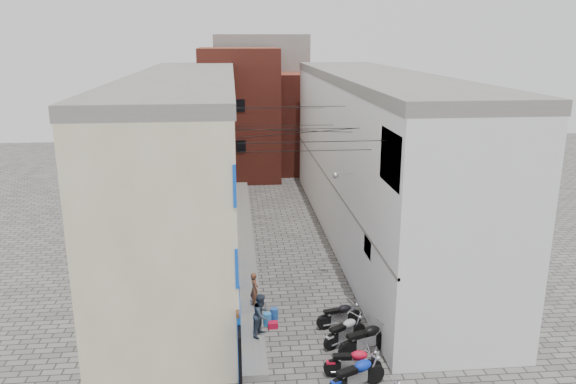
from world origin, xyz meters
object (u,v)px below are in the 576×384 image
object	(u,v)px
water_jug_far	(274,314)
red_crate	(273,325)
motorcycle_f	(345,330)
motorcycle_c	(357,374)
motorcycle_e	(366,338)
water_jug_near	(267,319)
person_b	(261,315)
motorcycle_d	(353,361)
motorcycle_g	(340,314)
person_a	(254,289)

from	to	relation	value
water_jug_far	red_crate	xyz separation A→B (m)	(-0.10, -0.61, -0.13)
motorcycle_f	water_jug_far	world-z (taller)	motorcycle_f
motorcycle_c	motorcycle_f	size ratio (longest dim) A/B	1.10
motorcycle_e	water_jug_near	bearing A→B (deg)	-145.91
person_b	red_crate	bearing A→B (deg)	4.49
motorcycle_e	red_crate	bearing A→B (deg)	-144.86
motorcycle_d	water_jug_near	size ratio (longest dim) A/B	3.88
water_jug_near	red_crate	bearing A→B (deg)	-49.10
motorcycle_d	motorcycle_g	xyz separation A→B (m)	(0.18, 3.26, -0.02)
person_a	person_b	distance (m)	2.38
motorcycle_g	person_b	world-z (taller)	person_b
motorcycle_d	person_a	world-z (taller)	person_a
motorcycle_e	motorcycle_g	world-z (taller)	motorcycle_e
person_b	red_crate	world-z (taller)	person_b
motorcycle_e	red_crate	size ratio (longest dim) A/B	5.72
motorcycle_f	water_jug_near	xyz separation A→B (m)	(-2.72, 1.66, -0.31)
person_b	water_jug_near	size ratio (longest dim) A/B	3.25
person_a	red_crate	xyz separation A→B (m)	(0.63, -1.45, -0.84)
motorcycle_g	water_jug_near	world-z (taller)	motorcycle_g
motorcycle_e	water_jug_far	size ratio (longest dim) A/B	4.41
motorcycle_c	water_jug_near	size ratio (longest dim) A/B	4.27
motorcycle_c	motorcycle_f	world-z (taller)	motorcycle_c
water_jug_far	motorcycle_e	bearing A→B (deg)	-42.44
motorcycle_c	person_b	distance (m)	4.37
motorcycle_g	red_crate	bearing A→B (deg)	-106.21
motorcycle_c	motorcycle_d	size ratio (longest dim) A/B	1.10
motorcycle_e	red_crate	distance (m)	3.83
motorcycle_c	motorcycle_f	distance (m)	2.81
motorcycle_c	motorcycle_g	world-z (taller)	motorcycle_c
motorcycle_e	water_jug_far	distance (m)	4.12
motorcycle_d	red_crate	distance (m)	4.20
red_crate	motorcycle_e	bearing A→B (deg)	-34.64
motorcycle_c	water_jug_near	bearing A→B (deg)	-174.43
person_b	water_jug_far	xyz separation A→B (m)	(0.57, 1.53, -0.81)
motorcycle_e	motorcycle_f	xyz separation A→B (m)	(-0.60, 0.73, -0.07)
red_crate	person_b	bearing A→B (deg)	-117.32
motorcycle_f	motorcycle_g	xyz separation A→B (m)	(0.04, 1.26, -0.02)
motorcycle_c	person_b	world-z (taller)	person_b
water_jug_far	red_crate	bearing A→B (deg)	-99.11
motorcycle_g	motorcycle_c	bearing A→B (deg)	-15.53
person_a	person_b	size ratio (longest dim) A/B	0.88
person_b	water_jug_near	distance (m)	1.43
motorcycle_d	person_a	bearing A→B (deg)	-145.19
motorcycle_g	water_jug_near	distance (m)	2.81
motorcycle_g	person_a	distance (m)	3.61
motorcycle_e	person_a	xyz separation A→B (m)	(-3.76, 3.61, 0.33)
water_jug_near	person_a	bearing A→B (deg)	109.67
person_a	water_jug_near	bearing A→B (deg)	-174.16
motorcycle_e	person_b	world-z (taller)	person_b
motorcycle_f	person_b	distance (m)	3.08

